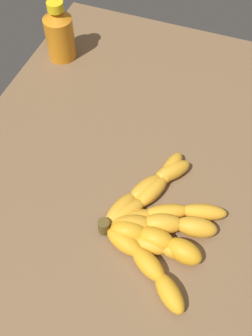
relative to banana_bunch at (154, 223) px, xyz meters
The scene contains 3 objects.
ground_plane 10.31cm from the banana_bunch, 21.43° to the left, with size 96.38×76.46×3.80cm, color brown.
banana_bunch is the anchor object (origin of this frame).
honey_bottle 50.20cm from the banana_bunch, 44.02° to the left, with size 6.61×6.61×14.08cm.
Camera 1 is at (-40.18, -10.01, 62.43)cm, focal length 42.48 mm.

